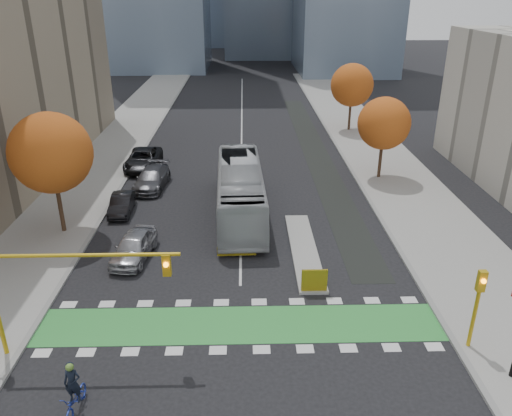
{
  "coord_description": "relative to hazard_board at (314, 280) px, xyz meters",
  "views": [
    {
      "loc": [
        0.3,
        -18.7,
        15.16
      ],
      "look_at": [
        0.97,
        8.95,
        3.0
      ],
      "focal_mm": 35.0,
      "sensor_mm": 36.0,
      "label": 1
    }
  ],
  "objects": [
    {
      "name": "bus",
      "position": [
        -4.03,
        10.47,
        1.07
      ],
      "size": [
        3.57,
        13.53,
        3.74
      ],
      "primitive_type": "imported",
      "rotation": [
        0.0,
        0.0,
        0.03
      ],
      "color": "#A9ADB1",
      "rests_on": "ground"
    },
    {
      "name": "traffic_signal_east",
      "position": [
        6.5,
        -4.71,
        1.93
      ],
      "size": [
        0.35,
        0.43,
        4.1
      ],
      "color": "#BF9914",
      "rests_on": "ground"
    },
    {
      "name": "curb_east",
      "position": [
        6.0,
        15.8,
        -0.73
      ],
      "size": [
        0.3,
        120.0,
        0.16
      ],
      "primitive_type": "cube",
      "color": "gray",
      "rests_on": "ground"
    },
    {
      "name": "ground",
      "position": [
        -4.0,
        -4.2,
        -0.8
      ],
      "size": [
        300.0,
        300.0,
        0.0
      ],
      "primitive_type": "plane",
      "color": "black",
      "rests_on": "ground"
    },
    {
      "name": "parked_car_a",
      "position": [
        -10.5,
        4.1,
        0.01
      ],
      "size": [
        2.52,
        4.97,
        1.62
      ],
      "primitive_type": "imported",
      "rotation": [
        0.0,
        0.0,
        -0.13
      ],
      "color": "#A9A9AF",
      "rests_on": "ground"
    },
    {
      "name": "traffic_signal_west",
      "position": [
        -11.93,
        -4.71,
        3.23
      ],
      "size": [
        8.53,
        0.56,
        5.2
      ],
      "color": "#BF9914",
      "rests_on": "ground"
    },
    {
      "name": "cyclist",
      "position": [
        -10.34,
        -8.04,
        -0.02
      ],
      "size": [
        0.82,
        2.05,
        2.33
      ],
      "rotation": [
        0.0,
        0.0,
        -0.06
      ],
      "color": "#22349D",
      "rests_on": "ground"
    },
    {
      "name": "centre_line",
      "position": [
        -4.0,
        35.8,
        -0.8
      ],
      "size": [
        0.15,
        70.0,
        0.01
      ],
      "primitive_type": "cube",
      "color": "silver",
      "rests_on": "ground"
    },
    {
      "name": "median_island",
      "position": [
        0.0,
        4.8,
        -0.72
      ],
      "size": [
        1.6,
        10.0,
        0.16
      ],
      "primitive_type": "cube",
      "color": "gray",
      "rests_on": "ground"
    },
    {
      "name": "sidewalk_east",
      "position": [
        9.5,
        15.8,
        -0.73
      ],
      "size": [
        7.0,
        120.0,
        0.15
      ],
      "primitive_type": "cube",
      "color": "gray",
      "rests_on": "ground"
    },
    {
      "name": "hazard_board",
      "position": [
        0.0,
        0.0,
        0.0
      ],
      "size": [
        1.4,
        0.12,
        1.3
      ],
      "primitive_type": "cube",
      "color": "yellow",
      "rests_on": "median_island"
    },
    {
      "name": "tree_east_far",
      "position": [
        8.5,
        33.8,
        4.44
      ],
      "size": [
        4.8,
        4.8,
        7.65
      ],
      "color": "#332114",
      "rests_on": "ground"
    },
    {
      "name": "parked_car_d",
      "position": [
        -13.0,
        21.02,
        0.06
      ],
      "size": [
        2.87,
        6.19,
        1.72
      ],
      "primitive_type": "imported",
      "rotation": [
        0.0,
        0.0,
        0.0
      ],
      "color": "black",
      "rests_on": "ground"
    },
    {
      "name": "tree_east_near",
      "position": [
        8.0,
        17.8,
        4.06
      ],
      "size": [
        4.4,
        4.4,
        7.08
      ],
      "color": "#332114",
      "rests_on": "ground"
    },
    {
      "name": "curb_west",
      "position": [
        -14.0,
        15.8,
        -0.73
      ],
      "size": [
        0.3,
        120.0,
        0.16
      ],
      "primitive_type": "cube",
      "color": "gray",
      "rests_on": "ground"
    },
    {
      "name": "sidewalk_west",
      "position": [
        -17.5,
        15.8,
        -0.73
      ],
      "size": [
        7.0,
        120.0,
        0.15
      ],
      "primitive_type": "cube",
      "color": "gray",
      "rests_on": "ground"
    },
    {
      "name": "parked_car_b",
      "position": [
        -12.78,
        11.02,
        -0.12
      ],
      "size": [
        1.63,
        4.2,
        1.36
      ],
      "primitive_type": "imported",
      "rotation": [
        0.0,
        0.0,
        0.05
      ],
      "color": "black",
      "rests_on": "ground"
    },
    {
      "name": "bike_crossing",
      "position": [
        -4.0,
        -2.7,
        -0.79
      ],
      "size": [
        20.0,
        3.0,
        0.01
      ],
      "primitive_type": "cube",
      "color": "green",
      "rests_on": "ground"
    },
    {
      "name": "bike_lane_paint",
      "position": [
        3.5,
        25.8,
        -0.8
      ],
      "size": [
        2.5,
        50.0,
        0.01
      ],
      "primitive_type": "cube",
      "color": "black",
      "rests_on": "ground"
    },
    {
      "name": "parked_car_c",
      "position": [
        -11.39,
        16.02,
        0.01
      ],
      "size": [
        2.73,
        5.73,
        1.61
      ],
      "primitive_type": "imported",
      "rotation": [
        0.0,
        0.0,
        -0.09
      ],
      "color": "#4D4D53",
      "rests_on": "ground"
    },
    {
      "name": "tree_west",
      "position": [
        -16.0,
        7.8,
        4.82
      ],
      "size": [
        5.2,
        5.2,
        8.22
      ],
      "color": "#332114",
      "rests_on": "ground"
    }
  ]
}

